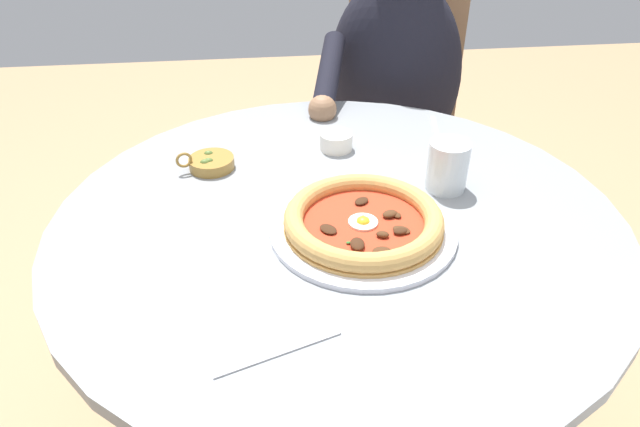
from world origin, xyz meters
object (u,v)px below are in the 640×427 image
at_px(dining_table, 336,274).
at_px(fork_utensil, 279,353).
at_px(steak_knife, 439,142).
at_px(cafe_chair_diner, 396,111).
at_px(pizza_on_plate, 363,222).
at_px(diner_person, 388,141).
at_px(olive_pan, 211,163).
at_px(ramekin_capers, 336,140).
at_px(water_glass, 447,169).

distance_m(dining_table, fork_utensil, 0.38).
height_order(steak_knife, cafe_chair_diner, cafe_chair_diner).
relative_size(pizza_on_plate, fork_utensil, 1.83).
bearing_deg(diner_person, steak_knife, -88.19).
height_order(olive_pan, cafe_chair_diner, cafe_chair_diner).
relative_size(ramekin_capers, fork_utensil, 0.40).
distance_m(water_glass, olive_pan, 0.48).
xyz_separation_m(pizza_on_plate, diner_person, (0.22, 0.73, -0.22)).
distance_m(steak_knife, ramekin_capers, 0.23).
height_order(ramekin_capers, diner_person, diner_person).
xyz_separation_m(dining_table, ramekin_capers, (0.03, 0.25, 0.17)).
distance_m(water_glass, diner_person, 0.65).
height_order(ramekin_capers, olive_pan, olive_pan).
relative_size(pizza_on_plate, water_glass, 3.34).
bearing_deg(ramekin_capers, fork_utensil, -105.39).
relative_size(olive_pan, diner_person, 0.10).
bearing_deg(olive_pan, ramekin_capers, 11.40).
relative_size(ramekin_capers, cafe_chair_diner, 0.08).
bearing_deg(cafe_chair_diner, steak_knife, -94.29).
relative_size(fork_utensil, diner_person, 0.15).
bearing_deg(pizza_on_plate, cafe_chair_diner, 72.58).
xyz_separation_m(dining_table, water_glass, (0.22, 0.06, 0.19)).
height_order(water_glass, ramekin_capers, water_glass).
height_order(dining_table, fork_utensil, fork_utensil).
bearing_deg(diner_person, dining_table, -110.83).
bearing_deg(olive_pan, cafe_chair_diner, 47.82).
distance_m(pizza_on_plate, ramekin_capers, 0.32).
xyz_separation_m(water_glass, olive_pan, (-0.46, 0.13, -0.03)).
relative_size(ramekin_capers, olive_pan, 0.61).
height_order(dining_table, cafe_chair_diner, cafe_chair_diner).
relative_size(fork_utensil, cafe_chair_diner, 0.19).
distance_m(ramekin_capers, diner_person, 0.52).
bearing_deg(steak_knife, diner_person, 91.81).
bearing_deg(dining_table, pizza_on_plate, -60.33).
xyz_separation_m(pizza_on_plate, olive_pan, (-0.28, 0.26, -0.01)).
bearing_deg(cafe_chair_diner, water_glass, -96.56).
bearing_deg(diner_person, fork_utensil, -110.98).
bearing_deg(steak_knife, dining_table, -136.62).
xyz_separation_m(steak_knife, ramekin_capers, (-0.23, 0.00, 0.02)).
bearing_deg(water_glass, fork_utensil, -131.71).
height_order(pizza_on_plate, ramekin_capers, pizza_on_plate).
height_order(pizza_on_plate, diner_person, diner_person).
distance_m(dining_table, diner_person, 0.71).
height_order(steak_knife, ramekin_capers, ramekin_capers).
distance_m(steak_knife, cafe_chair_diner, 0.58).
bearing_deg(cafe_chair_diner, diner_person, -111.62).
bearing_deg(steak_knife, olive_pan, -174.04).
xyz_separation_m(olive_pan, cafe_chair_diner, (0.55, 0.60, -0.18)).
xyz_separation_m(steak_knife, olive_pan, (-0.51, -0.05, 0.01)).
xyz_separation_m(steak_knife, diner_person, (-0.01, 0.41, -0.20)).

